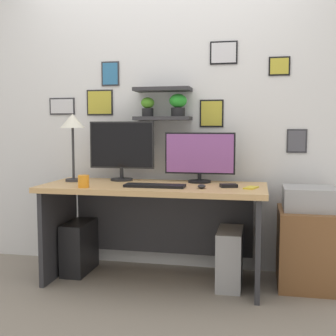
{
  "coord_description": "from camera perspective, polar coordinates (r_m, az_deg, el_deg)",
  "views": [
    {
      "loc": [
        0.77,
        -3.17,
        1.18
      ],
      "look_at": [
        0.1,
        0.05,
        0.87
      ],
      "focal_mm": 46.52,
      "sensor_mm": 36.0,
      "label": 1
    }
  ],
  "objects": [
    {
      "name": "computer_tower_left",
      "position": [
        3.69,
        -11.51,
        -10.08
      ],
      "size": [
        0.18,
        0.4,
        0.42
      ],
      "primitive_type": "cube",
      "color": "black",
      "rests_on": "ground"
    },
    {
      "name": "monitor_left",
      "position": [
        3.56,
        -6.09,
        2.59
      ],
      "size": [
        0.54,
        0.18,
        0.48
      ],
      "color": "black",
      "rests_on": "desk"
    },
    {
      "name": "keyboard",
      "position": [
        3.16,
        -1.74,
        -2.33
      ],
      "size": [
        0.44,
        0.14,
        0.02
      ],
      "primitive_type": "cube",
      "color": "black",
      "rests_on": "desk"
    },
    {
      "name": "drawer_cabinet",
      "position": [
        3.45,
        17.88,
        -9.93
      ],
      "size": [
        0.44,
        0.5,
        0.57
      ],
      "primitive_type": "cube",
      "color": "brown",
      "rests_on": "ground"
    },
    {
      "name": "printer",
      "position": [
        3.38,
        18.06,
        -3.83
      ],
      "size": [
        0.38,
        0.34,
        0.17
      ],
      "primitive_type": "cube",
      "color": "#9E9EA3",
      "rests_on": "drawer_cabinet"
    },
    {
      "name": "monitor_right",
      "position": [
        3.42,
        4.18,
        1.56
      ],
      "size": [
        0.55,
        0.18,
        0.39
      ],
      "color": "black",
      "rests_on": "desk"
    },
    {
      "name": "cell_phone",
      "position": [
        3.15,
        10.81,
        -2.55
      ],
      "size": [
        0.11,
        0.16,
        0.01
      ],
      "primitive_type": "cube",
      "rotation": [
        0.0,
        0.0,
        -0.35
      ],
      "color": "yellow",
      "rests_on": "desk"
    },
    {
      "name": "coffee_mug",
      "position": [
        3.19,
        -11.01,
        -1.72
      ],
      "size": [
        0.08,
        0.08,
        0.09
      ],
      "primitive_type": "cylinder",
      "color": "orange",
      "rests_on": "desk"
    },
    {
      "name": "desk_lamp",
      "position": [
        3.56,
        -12.39,
        5.36
      ],
      "size": [
        0.19,
        0.19,
        0.54
      ],
      "color": "#2D2D33",
      "rests_on": "desk"
    },
    {
      "name": "scissors_tray",
      "position": [
        3.18,
        7.95,
        -2.3
      ],
      "size": [
        0.14,
        0.11,
        0.02
      ],
      "primitive_type": "cube",
      "rotation": [
        0.0,
        0.0,
        0.29
      ],
      "color": "black",
      "rests_on": "desk"
    },
    {
      "name": "computer_mouse",
      "position": [
        3.1,
        4.43,
        -2.41
      ],
      "size": [
        0.06,
        0.09,
        0.03
      ],
      "primitive_type": "ellipsoid",
      "color": "black",
      "rests_on": "desk"
    },
    {
      "name": "ground_plane",
      "position": [
        3.47,
        -1.85,
        -14.6
      ],
      "size": [
        8.0,
        8.0,
        0.0
      ],
      "primitive_type": "plane",
      "color": "gray"
    },
    {
      "name": "computer_tower_right",
      "position": [
        3.34,
        8.09,
        -11.57
      ],
      "size": [
        0.18,
        0.4,
        0.43
      ],
      "primitive_type": "cube",
      "color": "#99999E",
      "rests_on": "ground"
    },
    {
      "name": "back_wall_assembly",
      "position": [
        3.69,
        -0.28,
        7.97
      ],
      "size": [
        4.4,
        0.24,
        2.7
      ],
      "color": "silver",
      "rests_on": "ground"
    },
    {
      "name": "desk",
      "position": [
        3.37,
        -1.65,
        -5.6
      ],
      "size": [
        1.68,
        0.68,
        0.75
      ],
      "color": "tan",
      "rests_on": "ground"
    }
  ]
}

